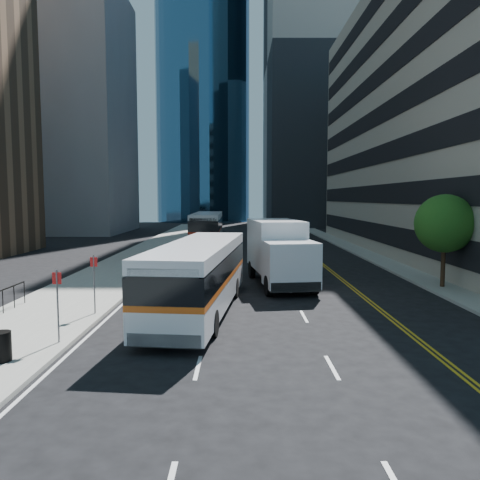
{
  "coord_description": "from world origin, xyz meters",
  "views": [
    {
      "loc": [
        -2.28,
        -17.53,
        5.04
      ],
      "look_at": [
        -2.22,
        7.33,
        2.8
      ],
      "focal_mm": 35.0,
      "sensor_mm": 36.0,
      "label": 1
    }
  ],
  "objects": [
    {
      "name": "glass_tower",
      "position": [
        -10.0,
        85.0,
        40.0
      ],
      "size": [
        20.0,
        20.0,
        80.0
      ],
      "primitive_type": "cylinder",
      "color": "#294E6F",
      "rests_on": "ground"
    },
    {
      "name": "street_tree",
      "position": [
        9.0,
        8.0,
        3.64
      ],
      "size": [
        3.2,
        3.2,
        5.1
      ],
      "color": "#332114",
      "rests_on": "sidewalk_east"
    },
    {
      "name": "sidewalk_west",
      "position": [
        -10.5,
        25.0,
        0.07
      ],
      "size": [
        5.0,
        90.0,
        0.15
      ],
      "primitive_type": "cube",
      "color": "gray",
      "rests_on": "ground"
    },
    {
      "name": "sidewalk_east",
      "position": [
        9.0,
        25.0,
        0.07
      ],
      "size": [
        2.0,
        90.0,
        0.15
      ],
      "primitive_type": "cube",
      "color": "gray",
      "rests_on": "ground"
    },
    {
      "name": "box_truck",
      "position": [
        0.06,
        9.36,
        1.96
      ],
      "size": [
        3.63,
        8.05,
        3.72
      ],
      "rotation": [
        0.0,
        0.0,
        0.13
      ],
      "color": "white",
      "rests_on": "ground"
    },
    {
      "name": "office_tower_north",
      "position": [
        18.0,
        72.0,
        30.0
      ],
      "size": [
        30.0,
        28.0,
        60.0
      ],
      "primitive_type": "cube",
      "color": "gray",
      "rests_on": "ground"
    },
    {
      "name": "bus_front",
      "position": [
        -4.0,
        2.78,
        1.69
      ],
      "size": [
        3.89,
        12.22,
        3.1
      ],
      "rotation": [
        0.0,
        0.0,
        -0.11
      ],
      "color": "white",
      "rests_on": "ground"
    },
    {
      "name": "midrise_west",
      "position": [
        -28.0,
        52.0,
        17.5
      ],
      "size": [
        18.0,
        18.0,
        35.0
      ],
      "primitive_type": "cube",
      "color": "gray",
      "rests_on": "ground"
    },
    {
      "name": "ground",
      "position": [
        0.0,
        0.0,
        0.0
      ],
      "size": [
        160.0,
        160.0,
        0.0
      ],
      "primitive_type": "plane",
      "color": "black",
      "rests_on": "ground"
    },
    {
      "name": "trash_can",
      "position": [
        -9.42,
        -3.83,
        0.6
      ],
      "size": [
        0.72,
        0.72,
        0.89
      ],
      "primitive_type": "cylinder",
      "rotation": [
        0.0,
        0.0,
        -0.25
      ],
      "color": "black",
      "rests_on": "sidewalk_west"
    },
    {
      "name": "bus_rear",
      "position": [
        -5.71,
        33.07,
        1.86
      ],
      "size": [
        3.0,
        13.23,
        3.41
      ],
      "rotation": [
        0.0,
        0.0,
        0.01
      ],
      "color": "silver",
      "rests_on": "ground"
    }
  ]
}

